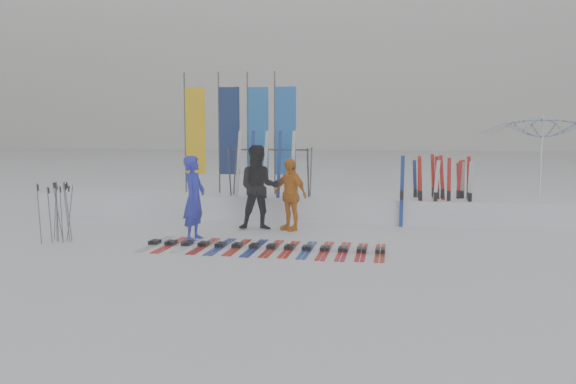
% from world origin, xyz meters
% --- Properties ---
extents(ground, '(120.00, 120.00, 0.00)m').
position_xyz_m(ground, '(0.00, 0.00, 0.00)').
color(ground, white).
rests_on(ground, ground).
extents(snow_bank, '(14.00, 1.60, 0.60)m').
position_xyz_m(snow_bank, '(0.00, 4.60, 0.30)').
color(snow_bank, white).
rests_on(snow_bank, ground).
extents(person_blue, '(0.45, 0.66, 1.74)m').
position_xyz_m(person_blue, '(-1.70, 1.26, 0.87)').
color(person_blue, '#1F2AB9').
rests_on(person_blue, ground).
extents(person_black, '(1.08, 0.92, 1.93)m').
position_xyz_m(person_black, '(-0.68, 2.73, 0.96)').
color(person_black, black).
rests_on(person_black, ground).
extents(person_yellow, '(1.02, 0.87, 1.63)m').
position_xyz_m(person_yellow, '(0.02, 2.79, 0.82)').
color(person_yellow, orange).
rests_on(person_yellow, ground).
extents(tent_canopy, '(3.37, 3.42, 2.69)m').
position_xyz_m(tent_canopy, '(5.96, 5.23, 1.35)').
color(tent_canopy, white).
rests_on(tent_canopy, ground).
extents(ski_row, '(4.59, 1.68, 0.07)m').
position_xyz_m(ski_row, '(-0.11, 0.68, 0.03)').
color(ski_row, '#B8BABF').
rests_on(ski_row, ground).
extents(pole_cluster, '(0.53, 0.57, 1.24)m').
position_xyz_m(pole_cluster, '(-4.35, 0.59, 0.60)').
color(pole_cluster, '#595B60').
rests_on(pole_cluster, ground).
extents(feather_flags, '(3.02, 0.20, 3.20)m').
position_xyz_m(feather_flags, '(-1.68, 4.86, 2.24)').
color(feather_flags, '#383A3F').
rests_on(feather_flags, ground).
extents(ski_rack, '(2.04, 0.80, 1.23)m').
position_xyz_m(ski_rack, '(-0.74, 4.20, 1.38)').
color(ski_rack, '#383A3F').
rests_on(ski_rack, ground).
extents(upright_skis, '(1.69, 1.13, 1.69)m').
position_xyz_m(upright_skis, '(3.55, 4.33, 0.79)').
color(upright_skis, red).
rests_on(upright_skis, ground).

